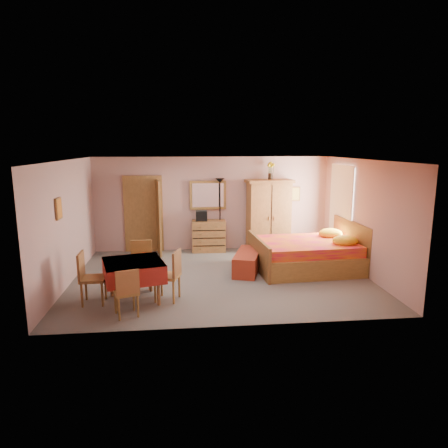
{
  "coord_description": "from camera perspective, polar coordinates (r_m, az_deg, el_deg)",
  "views": [
    {
      "loc": [
        -0.82,
        -8.53,
        2.91
      ],
      "look_at": [
        0.1,
        0.3,
        1.15
      ],
      "focal_mm": 32.0,
      "sensor_mm": 36.0,
      "label": 1
    }
  ],
  "objects": [
    {
      "name": "wardrobe",
      "position": [
        11.14,
        6.38,
        1.22
      ],
      "size": [
        1.31,
        0.75,
        1.98
      ],
      "primitive_type": "cube",
      "rotation": [
        0.0,
        0.0,
        0.08
      ],
      "color": "#A06736",
      "rests_on": "floor"
    },
    {
      "name": "stereo",
      "position": [
        10.94,
        -3.24,
        1.18
      ],
      "size": [
        0.31,
        0.23,
        0.29
      ],
      "primitive_type": "cube",
      "rotation": [
        0.0,
        0.0,
        -0.01
      ],
      "color": "black",
      "rests_on": "chest_of_drawers"
    },
    {
      "name": "wall_left",
      "position": [
        9.01,
        -21.49,
        0.14
      ],
      "size": [
        0.1,
        5.0,
        2.6
      ],
      "primitive_type": "cube",
      "color": "tan",
      "rests_on": "floor"
    },
    {
      "name": "wall_front",
      "position": [
        6.29,
        1.75,
        -3.6
      ],
      "size": [
        6.5,
        0.1,
        2.6
      ],
      "primitive_type": "cube",
      "color": "tan",
      "rests_on": "floor"
    },
    {
      "name": "chest_of_drawers",
      "position": [
        11.07,
        -2.19,
        -1.73
      ],
      "size": [
        0.93,
        0.48,
        0.87
      ],
      "primitive_type": "cube",
      "rotation": [
        0.0,
        0.0,
        -0.03
      ],
      "color": "#936132",
      "rests_on": "floor"
    },
    {
      "name": "chair_south",
      "position": [
        7.15,
        -13.83,
        -9.37
      ],
      "size": [
        0.5,
        0.5,
        0.87
      ],
      "primitive_type": "cube",
      "rotation": [
        0.0,
        0.0,
        0.34
      ],
      "color": "olive",
      "rests_on": "floor"
    },
    {
      "name": "chair_east",
      "position": [
        7.68,
        -8.14,
        -7.27
      ],
      "size": [
        0.55,
        0.55,
        0.97
      ],
      "primitive_type": "cube",
      "rotation": [
        0.0,
        0.0,
        1.28
      ],
      "color": "#A57437",
      "rests_on": "floor"
    },
    {
      "name": "floor",
      "position": [
        9.05,
        -0.44,
        -7.55
      ],
      "size": [
        6.5,
        6.5,
        0.0
      ],
      "primitive_type": "plane",
      "color": "slate",
      "rests_on": "ground"
    },
    {
      "name": "chair_north",
      "position": [
        8.44,
        -11.77,
        -5.75
      ],
      "size": [
        0.44,
        0.44,
        0.96
      ],
      "primitive_type": "cube",
      "rotation": [
        0.0,
        0.0,
        3.14
      ],
      "color": "#A26F36",
      "rests_on": "floor"
    },
    {
      "name": "floor_lamp",
      "position": [
        11.1,
        -0.58,
        1.35
      ],
      "size": [
        0.32,
        0.32,
        2.02
      ],
      "primitive_type": "cube",
      "rotation": [
        0.0,
        0.0,
        -0.3
      ],
      "color": "black",
      "rests_on": "floor"
    },
    {
      "name": "window",
      "position": [
        10.63,
        16.41,
        2.86
      ],
      "size": [
        0.08,
        1.4,
        1.95
      ],
      "primitive_type": "cube",
      "color": "white",
      "rests_on": "wall_right"
    },
    {
      "name": "bench",
      "position": [
        9.39,
        3.4,
        -5.39
      ],
      "size": [
        0.9,
        1.47,
        0.46
      ],
      "primitive_type": "cube",
      "rotation": [
        0.0,
        0.0,
        -0.31
      ],
      "color": "maroon",
      "rests_on": "floor"
    },
    {
      "name": "wall_right",
      "position": [
        9.59,
        19.28,
        0.91
      ],
      "size": [
        0.1,
        5.0,
        2.6
      ],
      "primitive_type": "cube",
      "color": "tan",
      "rests_on": "floor"
    },
    {
      "name": "picture_back",
      "position": [
        11.53,
        10.08,
        4.26
      ],
      "size": [
        0.3,
        0.04,
        0.4
      ],
      "primitive_type": "cube",
      "color": "#D8BF59",
      "rests_on": "wall_back"
    },
    {
      "name": "ceiling",
      "position": [
        8.57,
        -0.46,
        9.14
      ],
      "size": [
        6.5,
        6.5,
        0.0
      ],
      "primitive_type": "plane",
      "rotation": [
        3.14,
        0.0,
        0.0
      ],
      "color": "brown",
      "rests_on": "wall_back"
    },
    {
      "name": "chair_west",
      "position": [
        7.84,
        -18.19,
        -7.34
      ],
      "size": [
        0.46,
        0.46,
        0.98
      ],
      "primitive_type": "cube",
      "rotation": [
        0.0,
        0.0,
        -1.55
      ],
      "color": "#956332",
      "rests_on": "floor"
    },
    {
      "name": "dining_table",
      "position": [
        7.79,
        -12.73,
        -7.96
      ],
      "size": [
        1.3,
        1.3,
        0.78
      ],
      "primitive_type": "cube",
      "rotation": [
        0.0,
        0.0,
        0.26
      ],
      "color": "maroon",
      "rests_on": "floor"
    },
    {
      "name": "doorway",
      "position": [
        11.21,
        -11.4,
        1.31
      ],
      "size": [
        1.06,
        0.12,
        2.15
      ],
      "primitive_type": "cube",
      "color": "#9E6B35",
      "rests_on": "floor"
    },
    {
      "name": "picture_left",
      "position": [
        8.37,
        -22.56,
        2.05
      ],
      "size": [
        0.04,
        0.32,
        0.42
      ],
      "primitive_type": "cube",
      "color": "orange",
      "rests_on": "wall_left"
    },
    {
      "name": "wall_mirror",
      "position": [
        11.08,
        -2.31,
        4.15
      ],
      "size": [
        1.01,
        0.09,
        0.8
      ],
      "primitive_type": "cube",
      "rotation": [
        0.0,
        0.0,
        0.03
      ],
      "color": "white",
      "rests_on": "wall_back"
    },
    {
      "name": "bed",
      "position": [
        9.66,
        11.63,
        -3.1
      ],
      "size": [
        2.53,
        2.05,
        1.12
      ],
      "primitive_type": "cube",
      "rotation": [
        0.0,
        0.0,
        0.06
      ],
      "color": "#D01441",
      "rests_on": "floor"
    },
    {
      "name": "sunflower_vase",
      "position": [
        11.08,
        6.69,
        7.57
      ],
      "size": [
        0.2,
        0.2,
        0.48
      ],
      "primitive_type": "cube",
      "rotation": [
        0.0,
        0.0,
        -0.04
      ],
      "color": "yellow",
      "rests_on": "wardrobe"
    },
    {
      "name": "wall_back",
      "position": [
        11.17,
        -1.69,
        2.92
      ],
      "size": [
        6.5,
        0.1,
        2.6
      ],
      "primitive_type": "cube",
      "color": "tan",
      "rests_on": "floor"
    }
  ]
}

